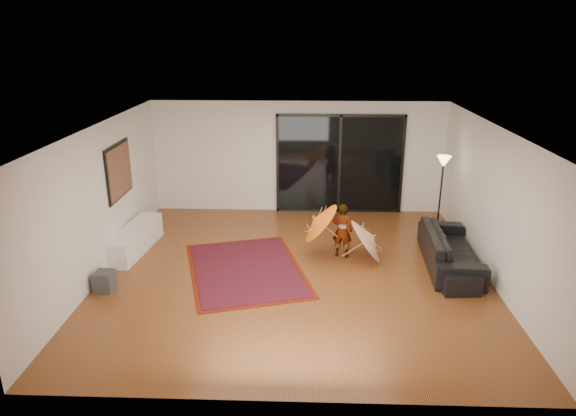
{
  "coord_description": "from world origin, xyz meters",
  "views": [
    {
      "loc": [
        0.2,
        -8.59,
        4.26
      ],
      "look_at": [
        -0.14,
        0.49,
        1.1
      ],
      "focal_mm": 32.0,
      "sensor_mm": 36.0,
      "label": 1
    }
  ],
  "objects_px": {
    "sofa": "(450,249)",
    "ottoman": "(458,280)",
    "media_console": "(135,239)",
    "child": "(342,230)"
  },
  "relations": [
    {
      "from": "ottoman",
      "to": "child",
      "type": "height_order",
      "value": "child"
    },
    {
      "from": "media_console",
      "to": "sofa",
      "type": "xyz_separation_m",
      "value": [
        6.2,
        -0.44,
        0.08
      ]
    },
    {
      "from": "ottoman",
      "to": "child",
      "type": "xyz_separation_m",
      "value": [
        -1.93,
        1.31,
        0.37
      ]
    },
    {
      "from": "media_console",
      "to": "sofa",
      "type": "bearing_deg",
      "value": 1.74
    },
    {
      "from": "media_console",
      "to": "ottoman",
      "type": "height_order",
      "value": "media_console"
    },
    {
      "from": "media_console",
      "to": "child",
      "type": "height_order",
      "value": "child"
    },
    {
      "from": "ottoman",
      "to": "child",
      "type": "relative_size",
      "value": 0.57
    },
    {
      "from": "media_console",
      "to": "ottoman",
      "type": "xyz_separation_m",
      "value": [
        6.09,
        -1.43,
        -0.08
      ]
    },
    {
      "from": "child",
      "to": "media_console",
      "type": "bearing_deg",
      "value": 13.88
    },
    {
      "from": "sofa",
      "to": "ottoman",
      "type": "bearing_deg",
      "value": 177.66
    }
  ]
}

